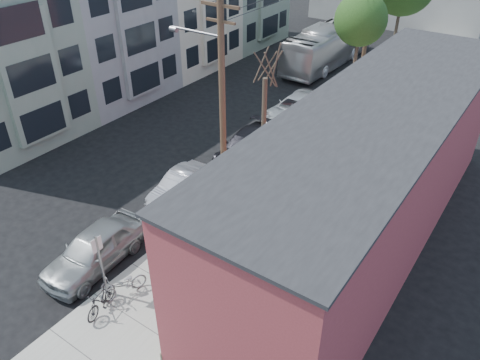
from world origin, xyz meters
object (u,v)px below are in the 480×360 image
Objects in this scene: utility_pole_near at (221,100)px; cyclist at (173,251)px; car_2 at (246,146)px; tree_bare at (264,130)px; parked_bike_b at (123,285)px; parking_meter_far at (274,144)px; car_1 at (181,185)px; patio_chair_a at (219,291)px; bus at (329,44)px; car_0 at (95,249)px; patio_chair_b at (186,326)px; tree_leafy_mid at (361,20)px; car_3 at (296,109)px; patron_grey at (249,234)px; parked_bike_a at (101,300)px; parking_meter_near at (191,208)px; patron_green at (194,290)px; sign_post at (100,260)px.

utility_pole_near is 6.69m from cyclist.
tree_bare is at bearing -40.37° from car_2.
cyclist is at bearing 93.40° from parked_bike_b.
car_1 is (-1.93, -5.69, -0.33)m from parking_meter_far.
utility_pole_near reaches higher than parking_meter_far.
parked_bike_b is (-3.09, -1.86, 0.05)m from patio_chair_a.
bus is (-5.89, 26.16, 0.61)m from cyclist.
car_0 is 1.21× the size of car_1.
patio_chair_b is (0.05, -1.94, 0.00)m from patio_chair_a.
car_1 is at bearing -99.48° from tree_leafy_mid.
parking_meter_far is 0.17× the size of tree_leafy_mid.
patron_grey is at bearing -68.38° from car_3.
tree_bare is 6.20× the size of patio_chair_b.
utility_pole_near is at bearing 79.38° from parked_bike_a.
bus is (-3.11, 11.12, 0.88)m from car_3.
parking_meter_near is 5.12m from patron_green.
tree_bare is 3.21× the size of parked_bike_a.
cyclist is 1.07× the size of parked_bike_a.
parked_bike_a is at bearing -117.50° from patio_chair_a.
sign_post reaches higher than patio_chair_b.
parked_bike_a is 12.53m from car_2.
car_2 is (-1.59, 4.25, -4.67)m from utility_pole_near.
patio_chair_b is 18.11m from car_3.
utility_pole_near reaches higher than parked_bike_b.
car_3 is (-2.78, 15.04, -0.27)m from cyclist.
parked_bike_a is at bearing -74.62° from car_1.
bus is at bearing -149.96° from patron_grey.
bus is (-2.99, 27.71, 0.84)m from car_0.
patron_grey reaches higher than car_3.
sign_post is 0.55× the size of car_2.
cyclist reaches higher than parked_bike_b.
patio_chair_a is 1.10m from patron_green.
patron_green is 3.43m from parked_bike_a.
parking_meter_near is 1.41× the size of patio_chair_b.
tree_bare is at bearing 83.91° from parking_meter_near.
parking_meter_far is 0.26× the size of car_0.
patron_green is (2.84, -20.22, -4.79)m from tree_leafy_mid.
tree_leafy_mid is at bearing -159.07° from patron_grey.
patio_chair_a is at bearing -80.38° from tree_leafy_mid.
patron_green is 28.48m from bus.
patio_chair_a is at bearing -71.77° from bus.
parked_bike_b is at bearing -177.39° from patio_chair_b.
car_0 is 5.73m from car_1.
tree_leafy_mid is 1.32× the size of car_3.
car_0 is at bearing -90.11° from car_1.
car_2 is (-2.00, 1.37, -2.14)m from tree_bare.
parked_bike_b is at bearing -128.00° from patio_chair_a.
patio_chair_a is 0.46× the size of patron_green.
patron_green is at bearing -72.96° from parking_meter_far.
cyclist reaches higher than patio_chair_b.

